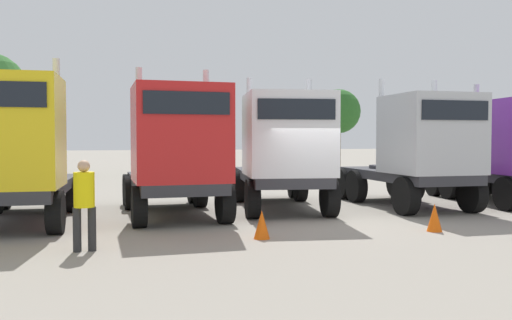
{
  "coord_description": "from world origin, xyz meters",
  "views": [
    {
      "loc": [
        -5.74,
        -13.29,
        2.2
      ],
      "look_at": [
        -0.95,
        2.57,
        1.56
      ],
      "focal_mm": 37.67,
      "sensor_mm": 36.0,
      "label": 1
    }
  ],
  "objects_px": {
    "traffic_cone_near": "(435,218)",
    "semi_truck_white": "(284,150)",
    "traffic_cone_mid": "(262,224)",
    "semi_truck_red": "(177,151)",
    "visitor_in_hivis": "(84,198)",
    "semi_truck_silver": "(420,150)",
    "semi_truck_yellow": "(14,152)"
  },
  "relations": [
    {
      "from": "traffic_cone_near",
      "to": "semi_truck_white",
      "type": "bearing_deg",
      "value": 117.71
    },
    {
      "from": "semi_truck_white",
      "to": "traffic_cone_mid",
      "type": "distance_m",
      "value": 4.76
    },
    {
      "from": "semi_truck_red",
      "to": "visitor_in_hivis",
      "type": "xyz_separation_m",
      "value": [
        -2.36,
        -3.67,
        -0.83
      ]
    },
    {
      "from": "visitor_in_hivis",
      "to": "semi_truck_red",
      "type": "bearing_deg",
      "value": 145.54
    },
    {
      "from": "semi_truck_silver",
      "to": "visitor_in_hivis",
      "type": "bearing_deg",
      "value": -67.7
    },
    {
      "from": "semi_truck_red",
      "to": "visitor_in_hivis",
      "type": "relative_size",
      "value": 3.31
    },
    {
      "from": "semi_truck_silver",
      "to": "semi_truck_white",
      "type": "bearing_deg",
      "value": -97.04
    },
    {
      "from": "semi_truck_white",
      "to": "traffic_cone_near",
      "type": "relative_size",
      "value": 10.01
    },
    {
      "from": "semi_truck_yellow",
      "to": "visitor_in_hivis",
      "type": "distance_m",
      "value": 3.87
    },
    {
      "from": "semi_truck_yellow",
      "to": "traffic_cone_mid",
      "type": "xyz_separation_m",
      "value": [
        5.43,
        -3.11,
        -1.57
      ]
    },
    {
      "from": "semi_truck_red",
      "to": "semi_truck_white",
      "type": "height_order",
      "value": "semi_truck_red"
    },
    {
      "from": "traffic_cone_mid",
      "to": "semi_truck_red",
      "type": "bearing_deg",
      "value": 111.86
    },
    {
      "from": "semi_truck_red",
      "to": "traffic_cone_near",
      "type": "xyz_separation_m",
      "value": [
        5.6,
        -3.69,
        -1.54
      ]
    },
    {
      "from": "semi_truck_white",
      "to": "visitor_in_hivis",
      "type": "distance_m",
      "value": 7.18
    },
    {
      "from": "semi_truck_red",
      "to": "semi_truck_silver",
      "type": "distance_m",
      "value": 7.59
    },
    {
      "from": "semi_truck_red",
      "to": "semi_truck_white",
      "type": "xyz_separation_m",
      "value": [
        3.32,
        0.64,
        0.0
      ]
    },
    {
      "from": "semi_truck_red",
      "to": "traffic_cone_mid",
      "type": "distance_m",
      "value": 3.99
    },
    {
      "from": "visitor_in_hivis",
      "to": "traffic_cone_mid",
      "type": "xyz_separation_m",
      "value": [
        3.73,
        0.26,
        -0.73
      ]
    },
    {
      "from": "semi_truck_yellow",
      "to": "visitor_in_hivis",
      "type": "bearing_deg",
      "value": 30.45
    },
    {
      "from": "traffic_cone_near",
      "to": "traffic_cone_mid",
      "type": "distance_m",
      "value": 4.24
    },
    {
      "from": "semi_truck_yellow",
      "to": "traffic_cone_near",
      "type": "bearing_deg",
      "value": 74.29
    },
    {
      "from": "semi_truck_yellow",
      "to": "semi_truck_white",
      "type": "height_order",
      "value": "semi_truck_yellow"
    },
    {
      "from": "semi_truck_red",
      "to": "traffic_cone_near",
      "type": "relative_size",
      "value": 8.9
    },
    {
      "from": "semi_truck_red",
      "to": "semi_truck_white",
      "type": "bearing_deg",
      "value": 101.06
    },
    {
      "from": "traffic_cone_mid",
      "to": "visitor_in_hivis",
      "type": "bearing_deg",
      "value": -176.03
    },
    {
      "from": "traffic_cone_near",
      "to": "semi_truck_silver",
      "type": "bearing_deg",
      "value": 61.16
    },
    {
      "from": "visitor_in_hivis",
      "to": "semi_truck_silver",
      "type": "bearing_deg",
      "value": 108.13
    },
    {
      "from": "traffic_cone_near",
      "to": "traffic_cone_mid",
      "type": "relative_size",
      "value": 1.05
    },
    {
      "from": "semi_truck_red",
      "to": "traffic_cone_mid",
      "type": "bearing_deg",
      "value": 22.07
    },
    {
      "from": "semi_truck_silver",
      "to": "traffic_cone_near",
      "type": "xyz_separation_m",
      "value": [
        -1.99,
        -3.62,
        -1.54
      ]
    },
    {
      "from": "semi_truck_yellow",
      "to": "semi_truck_silver",
      "type": "bearing_deg",
      "value": 94.75
    },
    {
      "from": "semi_truck_red",
      "to": "semi_truck_white",
      "type": "relative_size",
      "value": 0.89
    }
  ]
}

